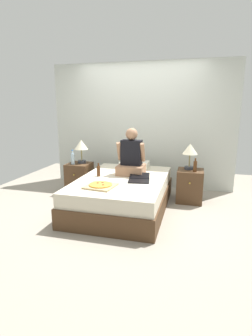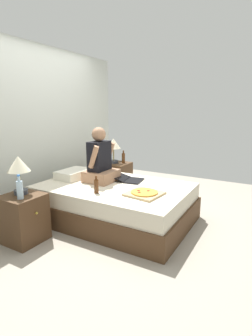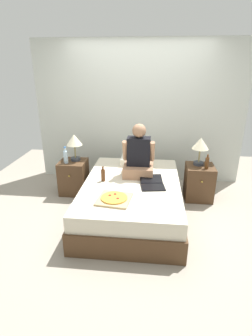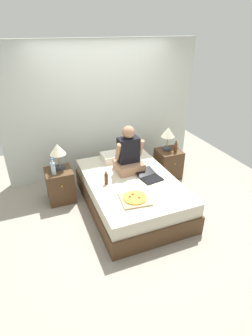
% 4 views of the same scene
% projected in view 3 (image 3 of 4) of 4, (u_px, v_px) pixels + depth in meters
% --- Properties ---
extents(ground_plane, '(5.74, 5.74, 0.00)m').
position_uv_depth(ground_plane, '(132.00, 213.00, 3.92)').
color(ground_plane, '#9E9384').
extents(wall_back, '(3.74, 0.12, 2.50)m').
position_uv_depth(wall_back, '(139.00, 113.00, 4.75)').
color(wall_back, silver).
rests_on(wall_back, ground).
extents(bed, '(1.39, 2.07, 0.51)m').
position_uv_depth(bed, '(132.00, 198.00, 3.83)').
color(bed, '#4C331E').
rests_on(bed, ground).
extents(nightstand_left, '(0.44, 0.47, 0.57)m').
position_uv_depth(nightstand_left, '(74.00, 177.00, 4.49)').
color(nightstand_left, '#4C331E').
rests_on(nightstand_left, ground).
extents(lamp_on_left_nightstand, '(0.26, 0.26, 0.45)m').
position_uv_depth(lamp_on_left_nightstand, '(74.00, 142.00, 4.30)').
color(lamp_on_left_nightstand, '#333842').
rests_on(lamp_on_left_nightstand, nightstand_left).
extents(water_bottle, '(0.07, 0.07, 0.28)m').
position_uv_depth(water_bottle, '(66.00, 157.00, 4.26)').
color(water_bottle, silver).
rests_on(water_bottle, nightstand_left).
extents(nightstand_right, '(0.44, 0.47, 0.57)m').
position_uv_depth(nightstand_right, '(199.00, 182.00, 4.28)').
color(nightstand_right, '#4C331E').
rests_on(nightstand_right, ground).
extents(lamp_on_right_nightstand, '(0.26, 0.26, 0.45)m').
position_uv_depth(lamp_on_right_nightstand, '(200.00, 145.00, 4.10)').
color(lamp_on_right_nightstand, '#333842').
rests_on(lamp_on_right_nightstand, nightstand_right).
extents(beer_bottle, '(0.06, 0.06, 0.23)m').
position_uv_depth(beer_bottle, '(207.00, 163.00, 4.04)').
color(beer_bottle, '#512D14').
rests_on(beer_bottle, nightstand_right).
extents(pillow, '(0.52, 0.34, 0.12)m').
position_uv_depth(pillow, '(137.00, 160.00, 4.40)').
color(pillow, silver).
rests_on(pillow, bed).
extents(person_seated, '(0.47, 0.40, 0.78)m').
position_uv_depth(person_seated, '(139.00, 157.00, 3.88)').
color(person_seated, '#A37556').
rests_on(person_seated, bed).
extents(laptop, '(0.38, 0.46, 0.07)m').
position_uv_depth(laptop, '(152.00, 184.00, 3.62)').
color(laptop, black).
rests_on(laptop, bed).
extents(pizza_box, '(0.45, 0.45, 0.05)m').
position_uv_depth(pizza_box, '(114.00, 199.00, 3.24)').
color(pizza_box, tan).
rests_on(pizza_box, bed).
extents(beer_bottle_on_bed, '(0.06, 0.06, 0.22)m').
position_uv_depth(beer_bottle_on_bed, '(103.00, 175.00, 3.74)').
color(beer_bottle_on_bed, '#4C2811').
rests_on(beer_bottle_on_bed, bed).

